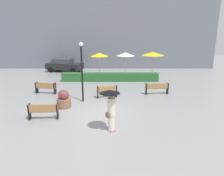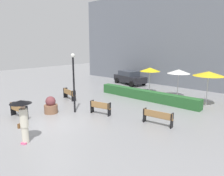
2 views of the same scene
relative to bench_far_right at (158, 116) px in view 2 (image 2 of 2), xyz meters
name	(u,v)px [view 2 (image 2 of 2)]	position (x,y,z in m)	size (l,w,h in m)	color
ground_plane	(56,125)	(-4.46, -3.99, -0.52)	(60.00, 60.00, 0.00)	gray
bench_far_right	(158,116)	(0.00, 0.00, 0.00)	(1.85, 0.54, 0.86)	#9E7242
bench_far_left	(69,93)	(-8.70, 0.14, 0.00)	(1.69, 0.65, 0.89)	#9E7242
bench_mid_center	(100,107)	(-3.86, -0.89, 0.00)	(1.53, 0.64, 0.88)	#9E7242
bench_near_left	(18,110)	(-7.32, -4.88, 0.01)	(1.69, 0.43, 0.90)	#9E7242
pedestrian_with_umbrella	(23,115)	(-3.56, -6.32, 0.86)	(1.00, 1.00, 2.12)	silver
planter_pot	(51,106)	(-6.60, -2.96, -0.01)	(0.91, 0.91, 1.18)	brown
lamp_post	(74,77)	(-5.53, -1.74, 1.96)	(0.28, 0.28, 4.07)	black
patio_umbrella_yellow	(150,70)	(-4.82, 6.76, 1.79)	(1.90, 1.90, 2.49)	silver
patio_umbrella_white	(179,72)	(-2.05, 6.97, 1.81)	(1.96, 1.96, 2.51)	silver
patio_umbrella_yellow_far	(209,74)	(0.71, 6.16, 1.96)	(2.30, 2.30, 2.66)	silver
hedge_strip	(146,95)	(-3.69, 4.41, -0.11)	(9.33, 0.70, 0.82)	#28602D
building_facade	(180,38)	(-4.46, 12.01, 4.79)	(28.00, 1.20, 10.63)	slate
parked_car	(130,77)	(-9.20, 9.36, 0.29)	(4.50, 2.76, 1.57)	black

